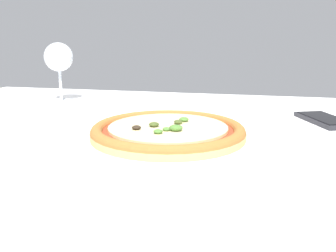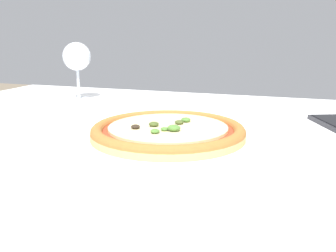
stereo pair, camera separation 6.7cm
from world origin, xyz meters
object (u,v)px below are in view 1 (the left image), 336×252
object	(u,v)px
wine_glass_far_left	(59,59)
cell_phone	(325,120)
dining_table	(116,170)
pizza_plate	(168,133)

from	to	relation	value
wine_glass_far_left	cell_phone	size ratio (longest dim) A/B	1.04
wine_glass_far_left	cell_phone	xyz separation A→B (m)	(0.69, -0.11, -0.11)
wine_glass_far_left	dining_table	bearing A→B (deg)	-45.29
pizza_plate	wine_glass_far_left	xyz separation A→B (m)	(-0.39, 0.33, 0.10)
pizza_plate	dining_table	bearing A→B (deg)	150.17
pizza_plate	cell_phone	distance (m)	0.38
pizza_plate	cell_phone	xyz separation A→B (m)	(0.30, 0.23, -0.01)
cell_phone	pizza_plate	bearing A→B (deg)	-143.33
pizza_plate	wine_glass_far_left	size ratio (longest dim) A/B	1.77
pizza_plate	wine_glass_far_left	world-z (taller)	wine_glass_far_left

